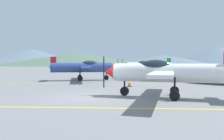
# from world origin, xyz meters

# --- Properties ---
(ground_plane) EXTENTS (400.00, 400.00, 0.00)m
(ground_plane) POSITION_xyz_m (0.00, 0.00, 0.00)
(ground_plane) COLOR slate
(apron_line_near) EXTENTS (80.00, 0.16, 0.01)m
(apron_line_near) POSITION_xyz_m (0.00, -3.22, 0.01)
(apron_line_near) COLOR yellow
(apron_line_near) RESTS_ON ground_plane
(apron_line_far) EXTENTS (80.00, 0.16, 0.01)m
(apron_line_far) POSITION_xyz_m (0.00, 7.39, 0.01)
(apron_line_far) COLOR yellow
(apron_line_far) RESTS_ON ground_plane
(airplane_near) EXTENTS (7.61, 8.67, 2.60)m
(airplane_near) POSITION_xyz_m (4.36, 0.01, 1.47)
(airplane_near) COLOR white
(airplane_near) RESTS_ON ground_plane
(airplane_mid) EXTENTS (7.61, 8.67, 2.60)m
(airplane_mid) POSITION_xyz_m (-2.46, 11.42, 1.47)
(airplane_mid) COLOR #33478C
(airplane_mid) RESTS_ON ground_plane
(airplane_far) EXTENTS (7.60, 8.70, 2.60)m
(airplane_far) POSITION_xyz_m (5.44, 20.47, 1.47)
(airplane_far) COLOR silver
(airplane_far) RESTS_ON ground_plane
(car_sedan) EXTENTS (4.44, 4.16, 1.62)m
(car_sedan) POSITION_xyz_m (10.62, 8.24, 0.84)
(car_sedan) COLOR black
(car_sedan) RESTS_ON ground_plane
(traffic_cone_front) EXTENTS (0.36, 0.36, 0.59)m
(traffic_cone_front) POSITION_xyz_m (2.40, 5.47, 0.29)
(traffic_cone_front) COLOR black
(traffic_cone_front) RESTS_ON ground_plane
(hill_left) EXTENTS (83.28, 83.28, 11.63)m
(hill_left) POSITION_xyz_m (-68.76, 152.99, 5.81)
(hill_left) COLOR slate
(hill_left) RESTS_ON ground_plane
(hill_centerleft) EXTENTS (87.93, 87.93, 6.98)m
(hill_centerleft) POSITION_xyz_m (-26.25, 115.80, 3.49)
(hill_centerleft) COLOR #4C6651
(hill_centerleft) RESTS_ON ground_plane
(hill_centerright) EXTENTS (69.03, 69.03, 6.50)m
(hill_centerright) POSITION_xyz_m (28.81, 140.08, 3.25)
(hill_centerright) COLOR slate
(hill_centerright) RESTS_ON ground_plane
(hill_right) EXTENTS (74.78, 74.78, 12.84)m
(hill_right) POSITION_xyz_m (68.95, 152.55, 6.42)
(hill_right) COLOR slate
(hill_right) RESTS_ON ground_plane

